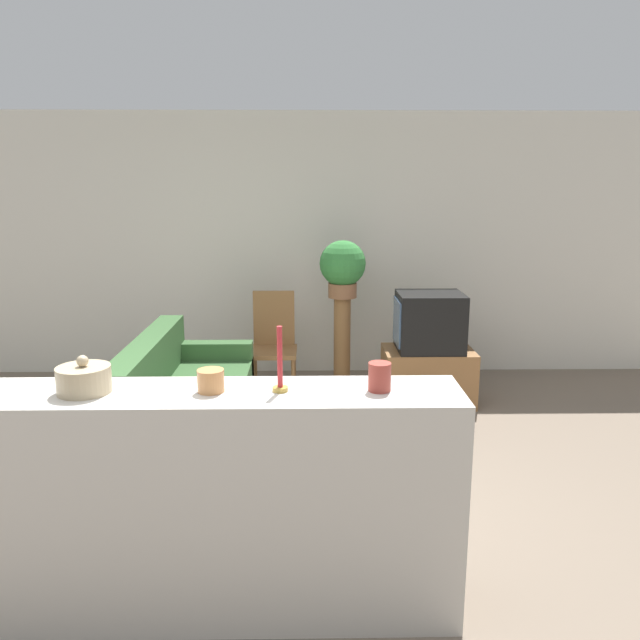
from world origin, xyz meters
TOP-DOWN VIEW (x-y plane):
  - ground_plane at (0.00, 0.00)m, footprint 14.00×14.00m
  - wall_back at (0.00, 3.43)m, footprint 9.00×0.06m
  - couch at (-0.44, 1.43)m, footprint 0.81×1.77m
  - tv_stand at (1.60, 2.39)m, footprint 0.82×0.52m
  - television at (1.59, 2.39)m, footprint 0.60×0.49m
  - wooden_chair at (0.17, 2.68)m, footprint 0.44×0.44m
  - plant_stand at (0.83, 2.77)m, footprint 0.16×0.16m
  - potted_plant at (0.83, 2.77)m, footprint 0.44×0.44m
  - foreground_counter at (0.00, -0.44)m, footprint 2.39×0.44m
  - decorative_bowl at (-0.48, -0.44)m, footprint 0.23×0.23m
  - candle_jar at (0.07, -0.44)m, footprint 0.12×0.12m
  - candlestick at (0.38, -0.44)m, footprint 0.07×0.07m
  - coffee_tin at (0.82, -0.44)m, footprint 0.10×0.10m

SIDE VIEW (x-z plane):
  - ground_plane at x=0.00m, z-range 0.00..0.00m
  - tv_stand at x=1.60m, z-range 0.00..0.51m
  - couch at x=-0.44m, z-range -0.12..0.74m
  - plant_stand at x=0.83m, z-range 0.00..0.93m
  - wooden_chair at x=0.17m, z-range 0.04..1.02m
  - foreground_counter at x=0.00m, z-range 0.00..1.10m
  - television at x=1.59m, z-range 0.51..1.03m
  - candle_jar at x=0.07m, z-range 1.10..1.20m
  - decorative_bowl at x=-0.48m, z-range 1.07..1.24m
  - coffee_tin at x=0.82m, z-range 1.10..1.22m
  - candlestick at x=0.38m, z-range 1.05..1.35m
  - potted_plant at x=0.83m, z-range 0.95..1.49m
  - wall_back at x=0.00m, z-range 0.00..2.70m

